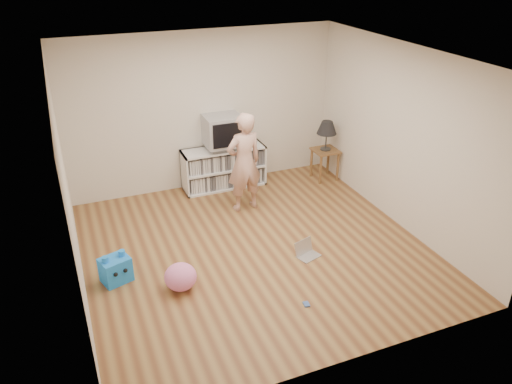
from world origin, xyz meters
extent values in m
plane|color=brown|center=(0.00, 0.00, 0.00)|extent=(4.50, 4.50, 0.00)
cube|color=silver|center=(0.00, 2.25, 1.30)|extent=(4.50, 0.02, 2.60)
cube|color=silver|center=(0.00, -2.25, 1.30)|extent=(4.50, 0.02, 2.60)
cube|color=silver|center=(-2.25, 0.00, 1.30)|extent=(0.02, 4.50, 2.60)
cube|color=silver|center=(2.25, 0.00, 1.30)|extent=(0.02, 4.50, 2.60)
cube|color=white|center=(0.00, 0.00, 2.60)|extent=(4.50, 4.50, 0.01)
cube|color=white|center=(0.24, 2.23, 0.35)|extent=(1.40, 0.03, 0.70)
cube|color=white|center=(-0.44, 2.02, 0.35)|extent=(0.03, 0.45, 0.70)
cube|color=white|center=(0.93, 2.02, 0.35)|extent=(0.03, 0.45, 0.70)
cube|color=white|center=(0.24, 2.02, 0.01)|extent=(1.40, 0.45, 0.03)
cube|color=white|center=(0.24, 2.02, 0.35)|extent=(1.34, 0.45, 0.03)
cube|color=white|center=(0.24, 2.02, 0.68)|extent=(1.40, 0.45, 0.03)
cube|color=silver|center=(0.24, 2.02, 0.35)|extent=(1.26, 0.36, 0.64)
cube|color=gray|center=(0.24, 2.02, 0.73)|extent=(0.45, 0.35, 0.07)
cube|color=#9C9CA1|center=(0.24, 2.02, 1.02)|extent=(0.60, 0.52, 0.50)
cube|color=black|center=(0.24, 1.75, 1.02)|extent=(0.50, 0.01, 0.40)
cylinder|color=brown|center=(1.82, 1.48, 0.26)|extent=(0.04, 0.04, 0.52)
cylinder|color=brown|center=(2.16, 1.48, 0.26)|extent=(0.04, 0.04, 0.52)
cylinder|color=brown|center=(1.82, 1.82, 0.26)|extent=(0.04, 0.04, 0.52)
cylinder|color=brown|center=(2.16, 1.82, 0.26)|extent=(0.04, 0.04, 0.52)
cube|color=brown|center=(1.99, 1.65, 0.54)|extent=(0.42, 0.42, 0.03)
cylinder|color=#333333|center=(1.99, 1.65, 0.56)|extent=(0.18, 0.18, 0.02)
cylinder|color=#333333|center=(1.99, 1.65, 0.74)|extent=(0.02, 0.02, 0.32)
imported|color=#D4A391|center=(0.29, 1.15, 0.79)|extent=(0.61, 0.44, 1.57)
cube|color=silver|center=(0.59, -0.45, 0.01)|extent=(0.35, 0.29, 0.01)
cube|color=silver|center=(0.56, -0.35, 0.11)|extent=(0.30, 0.15, 0.19)
cube|color=black|center=(0.56, -0.35, 0.11)|extent=(0.26, 0.13, 0.16)
cube|color=#4265B1|center=(0.11, -1.33, 0.01)|extent=(0.07, 0.10, 0.02)
cube|color=#1882FF|center=(-1.87, -0.02, 0.16)|extent=(0.41, 0.37, 0.33)
cylinder|color=#1882FF|center=(-1.97, -0.05, 0.36)|extent=(0.08, 0.08, 0.07)
cylinder|color=#1882FF|center=(-1.76, 0.02, 0.36)|extent=(0.08, 0.08, 0.07)
sphere|color=black|center=(-1.88, -0.17, 0.20)|extent=(0.05, 0.05, 0.05)
sphere|color=black|center=(-1.76, -0.13, 0.20)|extent=(0.05, 0.05, 0.05)
ellipsoid|color=pink|center=(-1.16, -0.47, 0.17)|extent=(0.48, 0.48, 0.33)
camera|label=1|loc=(-2.17, -5.36, 3.80)|focal=35.00mm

